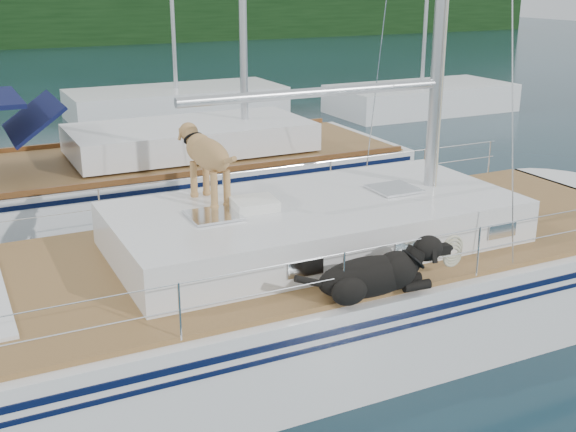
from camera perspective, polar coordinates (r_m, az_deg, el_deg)
ground at (r=9.63m, az=-2.18°, el=-9.83°), size 120.00×120.00×0.00m
main_sailboat at (r=9.36m, az=-1.71°, el=-6.06°), size 12.00×3.89×14.01m
neighbor_sailboat at (r=14.78m, az=-11.57°, el=2.60°), size 11.00×3.50×13.30m
bg_boat_center at (r=25.24m, az=-8.79°, el=8.83°), size 7.20×3.00×11.65m
bg_boat_east at (r=26.19m, az=10.46°, el=9.10°), size 6.40×3.00×11.65m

